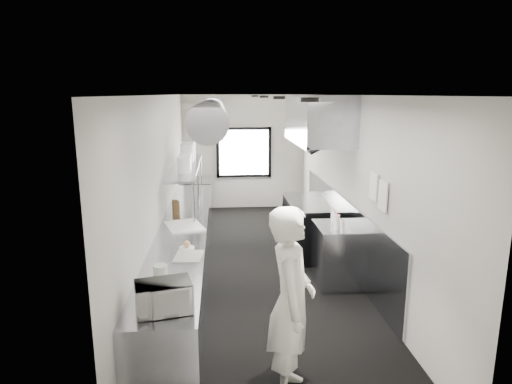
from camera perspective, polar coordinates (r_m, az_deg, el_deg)
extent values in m
cube|color=black|center=(7.46, 0.19, -9.65)|extent=(3.00, 8.00, 0.01)
cube|color=white|center=(6.91, 0.21, 12.39)|extent=(3.00, 8.00, 0.01)
cube|color=beige|center=(10.99, -1.58, 5.13)|extent=(3.00, 0.02, 2.80)
cube|color=beige|center=(3.27, 6.34, -13.30)|extent=(3.00, 0.02, 2.80)
cube|color=beige|center=(7.09, -11.98, 0.72)|extent=(0.02, 8.00, 2.80)
cube|color=beige|center=(7.33, 11.96, 1.11)|extent=(0.02, 8.00, 2.80)
cube|color=#999EA7|center=(7.81, 10.92, -4.57)|extent=(0.03, 5.50, 1.10)
cylinder|color=gray|center=(7.29, -5.65, 10.37)|extent=(0.40, 6.40, 0.40)
cube|color=silver|center=(10.95, -1.57, 5.10)|extent=(1.20, 0.03, 1.10)
cube|color=black|center=(10.91, -1.60, 8.11)|extent=(1.36, 0.03, 0.08)
cube|color=black|center=(11.06, -1.56, 2.16)|extent=(1.36, 0.03, 0.08)
cube|color=black|center=(10.96, -4.93, 5.07)|extent=(0.08, 0.03, 1.25)
cube|color=black|center=(11.02, 1.76, 5.15)|extent=(0.08, 0.03, 1.25)
cube|color=#999EA7|center=(7.78, 7.96, 9.34)|extent=(0.80, 2.20, 0.80)
cube|color=#999EA7|center=(7.74, 5.11, 6.50)|extent=(0.05, 2.20, 0.05)
cube|color=black|center=(7.79, 7.31, 6.86)|extent=(0.50, 2.10, 0.28)
cube|color=#999EA7|center=(6.83, -9.19, -7.91)|extent=(0.70, 6.00, 0.90)
cube|color=#999EA7|center=(8.01, -9.02, 3.28)|extent=(0.45, 3.00, 0.04)
cylinder|color=#999EA7|center=(6.69, -8.07, -1.41)|extent=(0.04, 0.04, 0.66)
cylinder|color=#999EA7|center=(8.05, -7.52, 0.99)|extent=(0.04, 0.04, 0.66)
cylinder|color=#999EA7|center=(9.43, -7.13, 2.69)|extent=(0.04, 0.04, 0.66)
cube|color=black|center=(8.11, 7.20, -4.53)|extent=(0.85, 1.60, 0.90)
cube|color=#999EA7|center=(7.99, 7.29, -1.31)|extent=(0.85, 1.60, 0.04)
cube|color=#999EA7|center=(8.04, 4.33, -4.63)|extent=(0.03, 1.55, 0.80)
cylinder|color=#999EA7|center=(8.01, 4.13, -3.95)|extent=(0.03, 1.30, 0.03)
cube|color=#999EA7|center=(6.85, 10.43, -7.92)|extent=(0.65, 0.80, 0.90)
cube|color=#999EA7|center=(10.37, -7.66, -0.76)|extent=(0.70, 1.20, 0.90)
cube|color=white|center=(6.17, 14.92, 0.71)|extent=(0.02, 0.28, 0.38)
cube|color=white|center=(5.86, 16.02, -0.47)|extent=(0.02, 0.28, 0.38)
imported|color=white|center=(4.24, 4.55, -14.03)|extent=(0.54, 0.74, 1.85)
imported|color=white|center=(4.17, -11.82, -13.08)|extent=(0.53, 0.44, 0.27)
cylinder|color=beige|center=(4.52, -13.45, -12.20)|extent=(0.20, 0.20, 0.11)
cylinder|color=beige|center=(4.97, -12.21, -9.79)|extent=(0.17, 0.17, 0.11)
cube|color=silver|center=(5.45, -8.69, -8.17)|extent=(0.36, 0.43, 0.01)
cylinder|color=white|center=(5.73, -8.89, -7.11)|extent=(0.21, 0.21, 0.02)
sphere|color=tan|center=(5.71, -8.91, -6.62)|extent=(0.09, 0.09, 0.09)
cube|color=silver|center=(6.64, -9.22, -4.34)|extent=(0.66, 0.77, 0.02)
cube|color=brown|center=(7.34, -10.29, -1.96)|extent=(0.14, 0.21, 0.21)
cylinder|color=white|center=(7.24, -9.27, 3.50)|extent=(0.23, 0.23, 0.26)
cylinder|color=white|center=(7.59, -9.08, 3.97)|extent=(0.27, 0.27, 0.27)
cylinder|color=white|center=(8.27, -8.90, 4.93)|extent=(0.27, 0.27, 0.35)
cylinder|color=white|center=(8.53, -8.62, 5.22)|extent=(0.29, 0.29, 0.36)
cylinder|color=silver|center=(6.38, 11.07, -4.40)|extent=(0.06, 0.06, 0.17)
cylinder|color=silver|center=(6.48, 10.33, -4.10)|extent=(0.06, 0.06, 0.17)
cylinder|color=silver|center=(6.66, 10.51, -3.64)|extent=(0.07, 0.07, 0.17)
cylinder|color=silver|center=(6.80, 10.12, -3.32)|extent=(0.07, 0.07, 0.17)
cylinder|color=silver|center=(6.93, 9.86, -2.97)|extent=(0.07, 0.07, 0.18)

